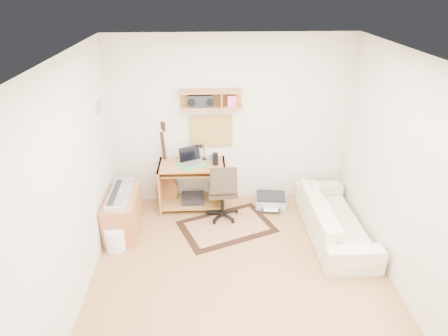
{
  "coord_description": "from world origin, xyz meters",
  "views": [
    {
      "loc": [
        -0.38,
        -3.58,
        3.28
      ],
      "look_at": [
        -0.15,
        1.05,
        1.0
      ],
      "focal_mm": 31.31,
      "sensor_mm": 36.0,
      "label": 1
    }
  ],
  "objects_px": {
    "sofa": "(336,213)",
    "cabinet": "(123,213)",
    "printer": "(271,201)",
    "task_chair": "(222,190)",
    "desk": "(193,186)"
  },
  "relations": [
    {
      "from": "sofa",
      "to": "cabinet",
      "type": "bearing_deg",
      "value": 84.97
    },
    {
      "from": "cabinet",
      "to": "sofa",
      "type": "relative_size",
      "value": 0.49
    },
    {
      "from": "cabinet",
      "to": "printer",
      "type": "xyz_separation_m",
      "value": [
        2.2,
        0.55,
        -0.19
      ]
    },
    {
      "from": "cabinet",
      "to": "printer",
      "type": "bearing_deg",
      "value": 14.05
    },
    {
      "from": "task_chair",
      "to": "cabinet",
      "type": "bearing_deg",
      "value": -172.28
    },
    {
      "from": "task_chair",
      "to": "cabinet",
      "type": "relative_size",
      "value": 1.02
    },
    {
      "from": "sofa",
      "to": "task_chair",
      "type": "bearing_deg",
      "value": 71.45
    },
    {
      "from": "desk",
      "to": "sofa",
      "type": "relative_size",
      "value": 0.55
    },
    {
      "from": "desk",
      "to": "cabinet",
      "type": "distance_m",
      "value": 1.14
    },
    {
      "from": "printer",
      "to": "sofa",
      "type": "xyz_separation_m",
      "value": [
        0.76,
        -0.81,
        0.27
      ]
    },
    {
      "from": "printer",
      "to": "sofa",
      "type": "bearing_deg",
      "value": -39.85
    },
    {
      "from": "task_chair",
      "to": "sofa",
      "type": "xyz_separation_m",
      "value": [
        1.54,
        -0.52,
        -0.1
      ]
    },
    {
      "from": "desk",
      "to": "cabinet",
      "type": "xyz_separation_m",
      "value": [
        -0.98,
        -0.58,
        -0.1
      ]
    },
    {
      "from": "cabinet",
      "to": "task_chair",
      "type": "bearing_deg",
      "value": 10.16
    },
    {
      "from": "cabinet",
      "to": "desk",
      "type": "bearing_deg",
      "value": 30.66
    }
  ]
}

